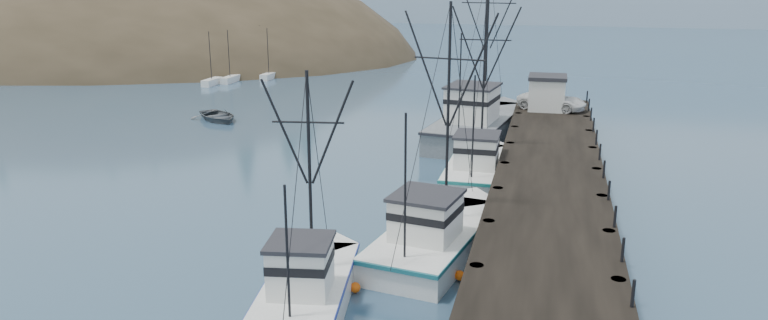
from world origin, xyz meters
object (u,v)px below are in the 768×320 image
Objects in this scene: pickup_truck at (552,100)px; trawler_far at (479,166)px; motorboat at (218,120)px; trawler_mid at (309,286)px; pier at (550,170)px; pier_shed at (547,92)px; work_vessel at (479,123)px; trawler_near at (438,233)px.

trawler_far is at bearing -179.84° from pickup_truck.
trawler_far reaches higher than motorboat.
trawler_far is (4.70, 18.98, 0.00)m from trawler_mid.
pier is 17.07m from pickup_truck.
work_vessel is at bearing -151.53° from pier_shed.
pickup_truck is (4.36, 14.01, 1.94)m from trawler_far.
pier is at bearing -34.42° from trawler_far.
motorboat is at bearing 110.95° from pickup_truck.
trawler_far is 0.70× the size of work_vessel.
pier_shed is at bearing 74.36° from trawler_far.
trawler_far is at bearing -83.88° from work_vessel.
pier is 17.09m from pier_shed.
trawler_near reaches higher than pier.
pickup_truck is (5.00, 26.18, 1.94)m from trawler_near.
trawler_far reaches higher than pickup_truck.
trawler_near reaches higher than pickup_truck.
work_vessel is (-0.55, 23.36, 0.41)m from trawler_near.
trawler_near is at bearing -94.59° from motorboat.
trawler_far is at bearing -75.49° from motorboat.
trawler_mid is at bearing -106.55° from motorboat.
trawler_mid is 30.38m from work_vessel.
pier is 32.80m from motorboat.
trawler_mid is (-4.06, -6.82, -0.00)m from trawler_near.
motorboat is at bearing 152.25° from pier.
trawler_far is at bearing 86.96° from trawler_near.
trawler_far is 27.46m from motorboat.
pier_shed is (8.62, 32.95, 2.60)m from trawler_mid.
motorboat is at bearing 177.48° from work_vessel.
pier is 4.56× the size of trawler_mid.
motorboat is (-28.99, 15.26, -1.69)m from pier.
trawler_near is 2.24× the size of motorboat.
pier_shed is (3.91, 13.97, 2.60)m from trawler_far.
pier_shed is at bearing -45.53° from motorboat.
trawler_near is at bearing -99.89° from pier_shed.
pickup_truck is at bearing 74.64° from trawler_mid.
pier is 8.23× the size of motorboat.
trawler_mid is at bearing -119.76° from pier.
trawler_near is at bearing 59.23° from trawler_mid.
pier_shed is at bearing 112.45° from pickup_truck.
trawler_mid is at bearing -103.92° from trawler_far.
trawler_far reaches higher than trawler_mid.
pier_shed is at bearing 75.35° from trawler_mid.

